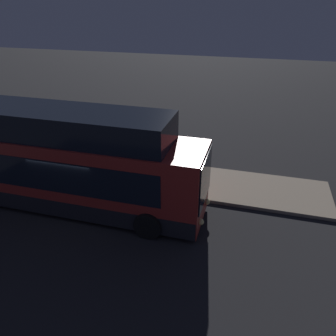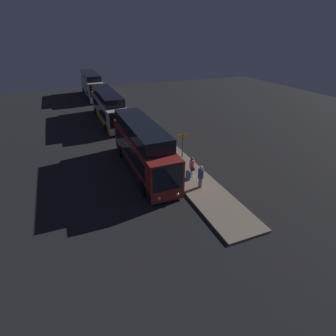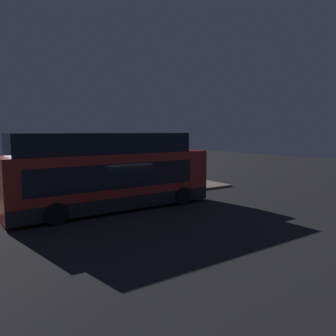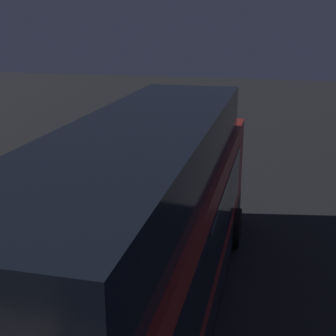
% 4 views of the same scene
% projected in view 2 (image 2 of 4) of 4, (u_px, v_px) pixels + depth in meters
% --- Properties ---
extents(ground, '(80.00, 80.00, 0.00)m').
position_uv_depth(ground, '(145.00, 172.00, 22.04)').
color(ground, '#232326').
extents(platform, '(20.00, 2.97, 0.14)m').
position_uv_depth(platform, '(178.00, 164.00, 23.04)').
color(platform, gray).
rests_on(platform, ground).
extents(bus_lead, '(10.96, 2.71, 4.03)m').
position_uv_depth(bus_lead, '(143.00, 150.00, 21.63)').
color(bus_lead, maroon).
rests_on(bus_lead, ground).
extents(bus_second, '(12.39, 2.74, 3.72)m').
position_uv_depth(bus_second, '(109.00, 108.00, 33.77)').
color(bus_second, silver).
rests_on(bus_second, ground).
extents(bus_third, '(11.55, 2.77, 4.07)m').
position_uv_depth(bus_third, '(92.00, 86.00, 46.11)').
color(bus_third, beige).
rests_on(bus_third, ground).
extents(passenger_boarding, '(0.62, 0.46, 1.73)m').
position_uv_depth(passenger_boarding, '(192.00, 167.00, 20.51)').
color(passenger_boarding, silver).
rests_on(passenger_boarding, platform).
extents(passenger_waiting, '(0.48, 0.48, 1.78)m').
position_uv_depth(passenger_waiting, '(201.00, 176.00, 19.12)').
color(passenger_waiting, gray).
rests_on(passenger_waiting, platform).
extents(suitcase, '(0.36, 0.22, 0.96)m').
position_uv_depth(suitcase, '(188.00, 176.00, 20.36)').
color(suitcase, '#334C7F').
rests_on(suitcase, platform).
extents(sign_post, '(0.10, 0.88, 2.27)m').
position_uv_depth(sign_post, '(183.00, 142.00, 23.59)').
color(sign_post, '#4C4C51').
rests_on(sign_post, platform).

